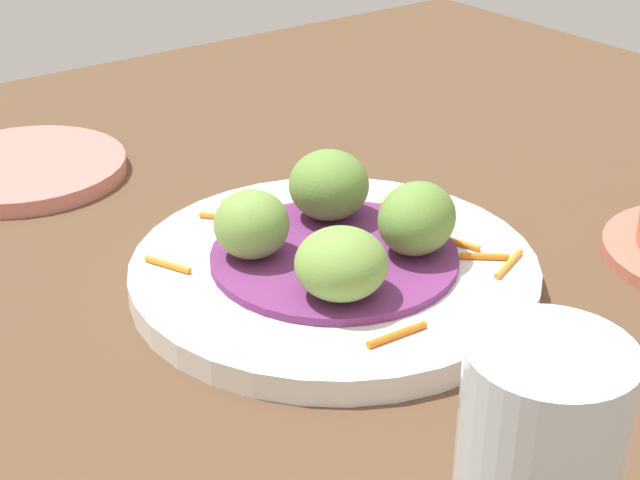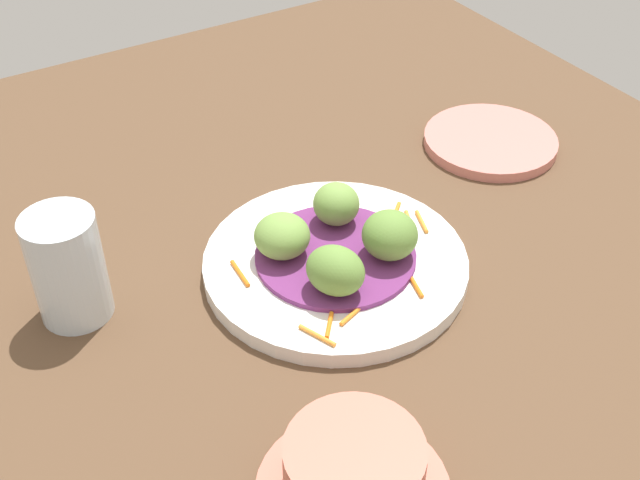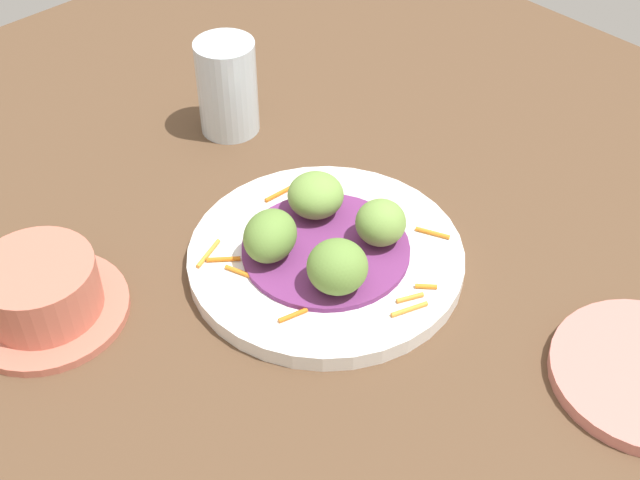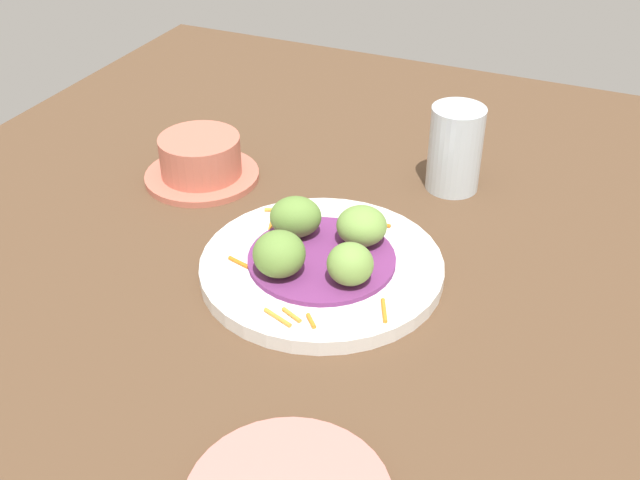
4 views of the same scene
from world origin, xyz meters
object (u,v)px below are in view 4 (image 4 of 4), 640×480
(main_plate, at_px, (322,267))
(guac_scoop_back, at_px, (279,254))
(guac_scoop_left, at_px, (350,264))
(guac_scoop_center, at_px, (362,226))
(water_glass, at_px, (455,149))
(terracotta_bowl, at_px, (201,161))
(guac_scoop_right, at_px, (296,217))

(main_plate, relative_size, guac_scoop_back, 4.81)
(guac_scoop_left, distance_m, guac_scoop_center, 0.07)
(guac_scoop_back, distance_m, water_glass, 0.28)
(terracotta_bowl, bearing_deg, main_plate, 60.64)
(guac_scoop_left, relative_size, guac_scoop_right, 0.84)
(guac_scoop_left, relative_size, water_glass, 0.44)
(guac_scoop_back, bearing_deg, main_plate, 147.22)
(main_plate, relative_size, terracotta_bowl, 1.77)
(main_plate, bearing_deg, guac_scoop_back, -32.78)
(terracotta_bowl, bearing_deg, water_glass, 110.09)
(water_glass, bearing_deg, terracotta_bowl, -69.91)
(guac_scoop_center, bearing_deg, water_glass, 165.94)
(main_plate, height_order, terracotta_bowl, terracotta_bowl)
(guac_scoop_center, bearing_deg, main_plate, -32.78)
(guac_scoop_left, xyz_separation_m, guac_scoop_back, (0.01, -0.07, 0.00))
(guac_scoop_left, height_order, guac_scoop_right, guac_scoop_right)
(guac_scoop_center, height_order, guac_scoop_back, guac_scoop_back)
(guac_scoop_center, distance_m, water_glass, 0.19)
(guac_scoop_back, bearing_deg, guac_scoop_center, 147.22)
(main_plate, distance_m, guac_scoop_center, 0.06)
(guac_scoop_right, bearing_deg, main_plate, 57.22)
(guac_scoop_back, xyz_separation_m, terracotta_bowl, (-0.16, -0.19, -0.02))
(guac_scoop_right, distance_m, guac_scoop_back, 0.07)
(guac_scoop_right, distance_m, water_glass, 0.23)
(guac_scoop_back, bearing_deg, terracotta_bowl, -130.81)
(guac_scoop_left, bearing_deg, terracotta_bowl, -119.93)
(guac_scoop_left, xyz_separation_m, guac_scoop_center, (-0.07, -0.01, -0.00))
(guac_scoop_center, relative_size, terracotta_bowl, 0.37)
(guac_scoop_back, bearing_deg, water_glass, 159.57)
(terracotta_bowl, height_order, water_glass, water_glass)
(guac_scoop_right, relative_size, guac_scoop_back, 1.05)
(guac_scoop_right, bearing_deg, guac_scoop_back, 12.22)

